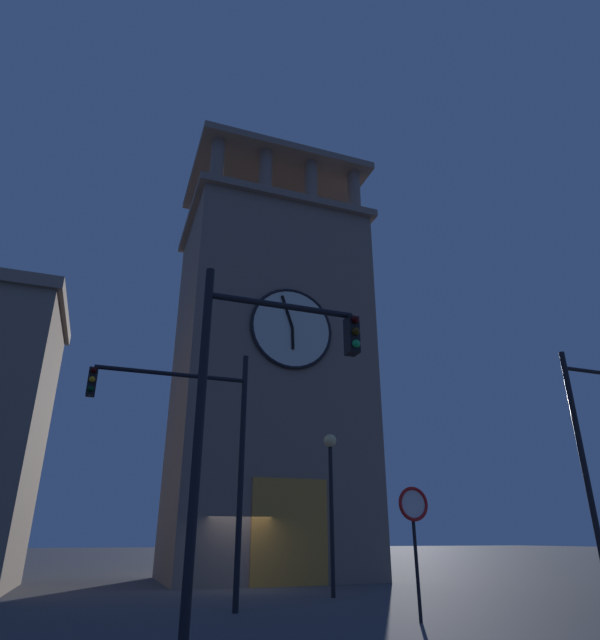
{
  "coord_description": "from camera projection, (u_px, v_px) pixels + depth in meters",
  "views": [
    {
      "loc": [
        5.32,
        21.08,
        1.72
      ],
      "look_at": [
        -3.74,
        -3.79,
        12.68
      ],
      "focal_mm": 29.65,
      "sensor_mm": 36.0,
      "label": 1
    }
  ],
  "objects": [
    {
      "name": "ground_plane",
      "position": [
        240.0,
        589.0,
        19.33
      ],
      "size": [
        200.0,
        200.0,
        0.0
      ],
      "primitive_type": "plane",
      "color": "#4C4C51"
    },
    {
      "name": "street_lamp",
      "position": [
        331.0,
        480.0,
        17.79
      ],
      "size": [
        0.44,
        0.44,
        5.07
      ],
      "color": "black",
      "rests_on": "ground_plane"
    },
    {
      "name": "clocktower",
      "position": [
        269.0,
        374.0,
        26.86
      ],
      "size": [
        9.53,
        7.55,
        23.8
      ],
      "color": "gray",
      "rests_on": "ground_plane"
    },
    {
      "name": "traffic_signal_far",
      "position": [
        196.0,
        434.0,
        14.33
      ],
      "size": [
        4.31,
        0.41,
        6.71
      ],
      "color": "black",
      "rests_on": "ground_plane"
    },
    {
      "name": "no_horn_sign",
      "position": [
        414.0,
        514.0,
        12.35
      ],
      "size": [
        0.78,
        0.14,
        2.86
      ],
      "color": "black",
      "rests_on": "ground_plane"
    },
    {
      "name": "traffic_signal_near",
      "position": [
        253.0,
        391.0,
        9.18
      ],
      "size": [
        3.03,
        0.41,
        6.31
      ],
      "color": "black",
      "rests_on": "ground_plane"
    }
  ]
}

